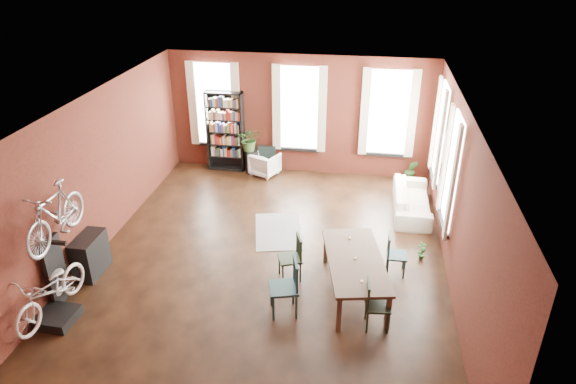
% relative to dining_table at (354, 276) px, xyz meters
% --- Properties ---
extents(room, '(9.00, 9.04, 3.22)m').
position_rel_dining_table_xyz_m(room, '(-1.49, 1.33, 1.77)').
color(room, black).
rests_on(room, ground).
extents(dining_table, '(1.38, 2.28, 0.73)m').
position_rel_dining_table_xyz_m(dining_table, '(0.00, 0.00, 0.00)').
color(dining_table, '#4F3D2F').
rests_on(dining_table, ground).
extents(dining_chair_a, '(0.59, 0.59, 1.04)m').
position_rel_dining_table_xyz_m(dining_chair_a, '(-1.17, -0.75, 0.16)').
color(dining_chair_a, '#1B393C').
rests_on(dining_chair_a, ground).
extents(dining_chair_b, '(0.53, 0.53, 0.90)m').
position_rel_dining_table_xyz_m(dining_chair_b, '(-1.22, 0.25, 0.08)').
color(dining_chair_b, black).
rests_on(dining_chair_b, ground).
extents(dining_chair_c, '(0.44, 0.44, 0.89)m').
position_rel_dining_table_xyz_m(dining_chair_c, '(0.42, -0.86, 0.08)').
color(dining_chair_c, black).
rests_on(dining_chair_c, ground).
extents(dining_chair_d, '(0.38, 0.38, 0.83)m').
position_rel_dining_table_xyz_m(dining_chair_d, '(0.77, 0.73, 0.05)').
color(dining_chair_d, '#163031').
rests_on(dining_chair_d, ground).
extents(bookshelf, '(1.00, 0.32, 2.20)m').
position_rel_dining_table_xyz_m(bookshelf, '(-3.74, 5.02, 0.74)').
color(bookshelf, black).
rests_on(bookshelf, ground).
extents(white_armchair, '(0.85, 0.83, 0.68)m').
position_rel_dining_table_xyz_m(white_armchair, '(-2.62, 4.81, -0.02)').
color(white_armchair, silver).
rests_on(white_armchair, ground).
extents(cream_sofa, '(0.61, 2.08, 0.81)m').
position_rel_dining_table_xyz_m(cream_sofa, '(1.21, 3.32, 0.04)').
color(cream_sofa, beige).
rests_on(cream_sofa, ground).
extents(striped_rug, '(1.33, 1.78, 0.01)m').
position_rel_dining_table_xyz_m(striped_rug, '(-1.74, 1.90, -0.36)').
color(striped_rug, black).
rests_on(striped_rug, ground).
extents(bike_trainer, '(0.63, 0.63, 0.18)m').
position_rel_dining_table_xyz_m(bike_trainer, '(-4.92, -1.60, -0.27)').
color(bike_trainer, black).
rests_on(bike_trainer, ground).
extents(bike_wall_rack, '(0.16, 0.60, 1.30)m').
position_rel_dining_table_xyz_m(bike_wall_rack, '(-5.14, -1.08, 0.29)').
color(bike_wall_rack, black).
rests_on(bike_wall_rack, ground).
extents(console_table, '(0.40, 0.80, 0.80)m').
position_rel_dining_table_xyz_m(console_table, '(-5.02, -0.18, 0.04)').
color(console_table, black).
rests_on(console_table, ground).
extents(plant_stand, '(0.42, 0.42, 0.63)m').
position_rel_dining_table_xyz_m(plant_stand, '(-3.01, 4.89, -0.05)').
color(plant_stand, black).
rests_on(plant_stand, ground).
extents(plant_by_sofa, '(0.38, 0.63, 0.27)m').
position_rel_dining_table_xyz_m(plant_by_sofa, '(1.27, 5.02, -0.23)').
color(plant_by_sofa, '#285622').
rests_on(plant_by_sofa, ground).
extents(plant_small, '(0.39, 0.44, 0.14)m').
position_rel_dining_table_xyz_m(plant_small, '(1.30, 1.28, -0.29)').
color(plant_small, '#275722').
rests_on(plant_small, ground).
extents(bicycle_floor, '(0.68, 0.96, 1.71)m').
position_rel_dining_table_xyz_m(bicycle_floor, '(-4.93, -1.58, 0.67)').
color(bicycle_floor, silver).
rests_on(bicycle_floor, bike_trainer).
extents(bicycle_hung, '(0.47, 1.00, 1.66)m').
position_rel_dining_table_xyz_m(bicycle_hung, '(-4.89, -1.08, 1.77)').
color(bicycle_hung, '#A5A8AD').
rests_on(bicycle_hung, bike_wall_rack).
extents(plant_on_stand, '(0.73, 0.78, 0.52)m').
position_rel_dining_table_xyz_m(plant_on_stand, '(-3.05, 4.90, 0.53)').
color(plant_on_stand, '#2F5321').
rests_on(plant_on_stand, plant_stand).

